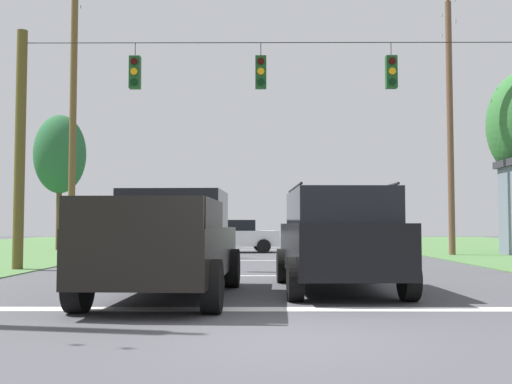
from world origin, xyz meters
TOP-DOWN VIEW (x-y plane):
  - ground_plane at (0.00, 0.00)m, footprint 120.00×120.00m
  - stop_bar_stripe at (0.00, 2.19)m, footprint 12.41×0.45m
  - lane_dash_0 at (0.00, 8.19)m, footprint 2.50×0.15m
  - lane_dash_1 at (0.00, 14.63)m, footprint 2.50×0.15m
  - lane_dash_2 at (0.00, 24.03)m, footprint 2.50×0.15m
  - lane_dash_3 at (0.00, 26.90)m, footprint 2.50×0.15m
  - overhead_signal_span at (0.04, 10.07)m, footprint 14.93×0.31m
  - pickup_truck at (-1.90, 3.68)m, footprint 2.44×5.47m
  - suv_black at (1.27, 4.74)m, footprint 2.31×4.85m
  - distant_car_crossing_white at (-1.57, 20.90)m, footprint 4.45×2.34m
  - distant_car_oncoming at (-4.90, 27.90)m, footprint 2.04×4.31m
  - utility_pole_mid_right at (7.91, 18.29)m, footprint 0.27×1.95m
  - utility_pole_near_left at (-7.94, 17.15)m, footprint 0.28×1.65m
  - tree_roadside_right at (-10.41, 22.95)m, footprint 2.59×2.59m

SIDE VIEW (x-z plane):
  - ground_plane at x=0.00m, z-range 0.00..0.00m
  - stop_bar_stripe at x=0.00m, z-range 0.00..0.01m
  - lane_dash_0 at x=0.00m, z-range 0.00..0.01m
  - lane_dash_1 at x=0.00m, z-range 0.00..0.01m
  - lane_dash_2 at x=0.00m, z-range 0.00..0.01m
  - lane_dash_3 at x=0.00m, z-range 0.00..0.01m
  - distant_car_crossing_white at x=-1.57m, z-range 0.03..1.55m
  - distant_car_oncoming at x=-4.90m, z-range 0.03..1.55m
  - pickup_truck at x=-1.90m, z-range -0.01..1.94m
  - suv_black at x=1.27m, z-range 0.03..2.09m
  - overhead_signal_span at x=0.04m, z-range 0.37..7.37m
  - tree_roadside_right at x=-10.41m, z-range 1.41..8.30m
  - utility_pole_near_left at x=-7.94m, z-range -0.12..11.37m
  - utility_pole_mid_right at x=7.91m, z-range 0.01..11.70m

